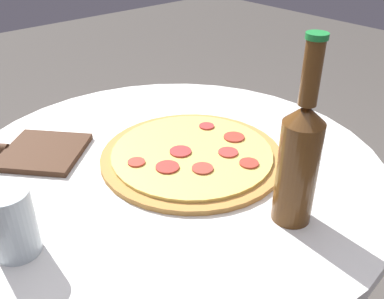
% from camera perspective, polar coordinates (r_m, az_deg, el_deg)
% --- Properties ---
extents(table, '(0.81, 0.81, 0.75)m').
position_cam_1_polar(table, '(0.93, -2.46, -11.76)').
color(table, silver).
rests_on(table, ground_plane).
extents(pizza, '(0.35, 0.35, 0.02)m').
position_cam_1_polar(pizza, '(0.83, 0.03, -0.74)').
color(pizza, '#B77F3D').
rests_on(pizza, table).
extents(beer_bottle, '(0.06, 0.06, 0.29)m').
position_cam_1_polar(beer_bottle, '(0.64, 14.06, -1.13)').
color(beer_bottle, '#563314').
rests_on(beer_bottle, table).
extents(pizza_paddle, '(0.27, 0.29, 0.02)m').
position_cam_1_polar(pizza_paddle, '(0.91, -21.12, -0.13)').
color(pizza_paddle, '#422819').
rests_on(pizza_paddle, table).
extents(drinking_glass, '(0.06, 0.06, 0.10)m').
position_cam_1_polar(drinking_glass, '(0.65, -22.85, -9.00)').
color(drinking_glass, silver).
rests_on(drinking_glass, table).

